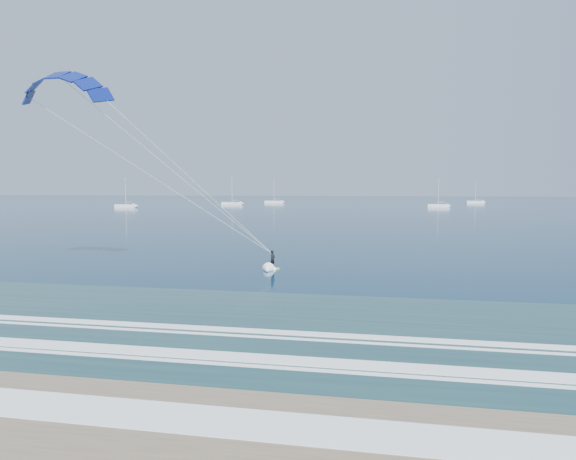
{
  "coord_description": "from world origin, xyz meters",
  "views": [
    {
      "loc": [
        4.98,
        -14.92,
        7.19
      ],
      "look_at": [
        -2.71,
        24.69,
        3.89
      ],
      "focal_mm": 32.0,
      "sensor_mm": 36.0,
      "label": 1
    }
  ],
  "objects_px": {
    "kitesurfer_rig": "(170,168)",
    "sailboat_0": "(126,206)",
    "sailboat_1": "(232,203)",
    "sailboat_3": "(438,206)",
    "sailboat_4": "(475,202)",
    "sailboat_2": "(274,202)"
  },
  "relations": [
    {
      "from": "kitesurfer_rig",
      "to": "sailboat_0",
      "type": "relative_size",
      "value": 1.98
    },
    {
      "from": "sailboat_1",
      "to": "kitesurfer_rig",
      "type": "bearing_deg",
      "value": -74.45
    },
    {
      "from": "sailboat_1",
      "to": "sailboat_3",
      "type": "xyz_separation_m",
      "value": [
        84.33,
        -12.34,
        -0.01
      ]
    },
    {
      "from": "sailboat_4",
      "to": "sailboat_3",
      "type": "bearing_deg",
      "value": -111.54
    },
    {
      "from": "sailboat_0",
      "to": "sailboat_3",
      "type": "bearing_deg",
      "value": 12.48
    },
    {
      "from": "kitesurfer_rig",
      "to": "sailboat_2",
      "type": "relative_size",
      "value": 1.8
    },
    {
      "from": "sailboat_0",
      "to": "sailboat_3",
      "type": "distance_m",
      "value": 116.33
    },
    {
      "from": "sailboat_0",
      "to": "sailboat_4",
      "type": "height_order",
      "value": "sailboat_0"
    },
    {
      "from": "sailboat_0",
      "to": "sailboat_1",
      "type": "xyz_separation_m",
      "value": [
        29.25,
        37.48,
        0.01
      ]
    },
    {
      "from": "sailboat_0",
      "to": "sailboat_4",
      "type": "relative_size",
      "value": 1.0
    },
    {
      "from": "kitesurfer_rig",
      "to": "sailboat_1",
      "type": "relative_size",
      "value": 1.77
    },
    {
      "from": "sailboat_0",
      "to": "sailboat_2",
      "type": "xyz_separation_m",
      "value": [
        41.88,
        63.76,
        0.01
      ]
    },
    {
      "from": "sailboat_1",
      "to": "sailboat_4",
      "type": "bearing_deg",
      "value": 22.39
    },
    {
      "from": "kitesurfer_rig",
      "to": "sailboat_1",
      "type": "height_order",
      "value": "kitesurfer_rig"
    },
    {
      "from": "sailboat_2",
      "to": "sailboat_4",
      "type": "distance_m",
      "value": 95.52
    },
    {
      "from": "kitesurfer_rig",
      "to": "sailboat_2",
      "type": "height_order",
      "value": "kitesurfer_rig"
    },
    {
      "from": "kitesurfer_rig",
      "to": "sailboat_1",
      "type": "distance_m",
      "value": 178.1
    },
    {
      "from": "kitesurfer_rig",
      "to": "sailboat_4",
      "type": "xyz_separation_m",
      "value": [
        58.83,
        215.27,
        -8.15
      ]
    },
    {
      "from": "sailboat_2",
      "to": "sailboat_4",
      "type": "relative_size",
      "value": 1.1
    },
    {
      "from": "kitesurfer_rig",
      "to": "sailboat_3",
      "type": "height_order",
      "value": "kitesurfer_rig"
    },
    {
      "from": "sailboat_3",
      "to": "kitesurfer_rig",
      "type": "bearing_deg",
      "value": -102.97
    },
    {
      "from": "sailboat_0",
      "to": "sailboat_4",
      "type": "bearing_deg",
      "value": 30.93
    }
  ]
}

